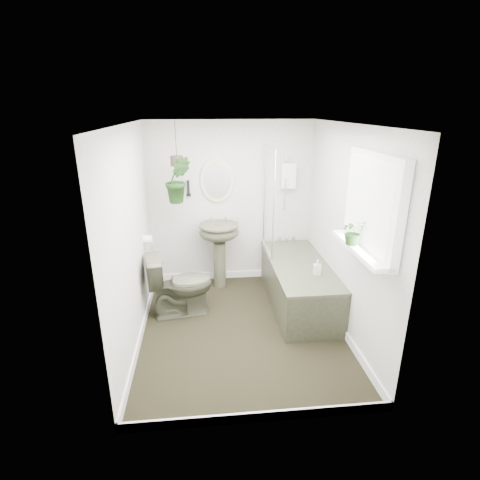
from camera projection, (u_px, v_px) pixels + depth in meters
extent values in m
cube|color=black|center=(241.00, 329.00, 4.40)|extent=(2.30, 2.80, 0.02)
cube|color=white|center=(242.00, 123.00, 3.62)|extent=(2.30, 2.80, 0.02)
cube|color=silver|center=(231.00, 204.00, 5.33)|extent=(2.30, 0.02, 2.30)
cube|color=silver|center=(262.00, 300.00, 2.69)|extent=(2.30, 0.02, 2.30)
cube|color=silver|center=(131.00, 240.00, 3.90)|extent=(0.02, 2.80, 2.30)
cube|color=silver|center=(346.00, 232.00, 4.12)|extent=(0.02, 2.80, 2.30)
cube|color=white|center=(241.00, 324.00, 4.38)|extent=(2.30, 2.80, 0.10)
cube|color=white|center=(288.00, 176.00, 5.21)|extent=(0.20, 0.10, 0.35)
ellipsoid|color=beige|center=(217.00, 180.00, 5.16)|extent=(0.46, 0.03, 0.62)
cylinder|color=black|center=(188.00, 188.00, 5.14)|extent=(0.04, 0.04, 0.22)
cylinder|color=white|center=(148.00, 240.00, 4.65)|extent=(0.11, 0.11, 0.11)
cube|color=white|center=(373.00, 204.00, 3.29)|extent=(0.08, 1.00, 0.90)
cube|color=white|center=(360.00, 249.00, 3.43)|extent=(0.18, 1.00, 0.04)
cube|color=white|center=(368.00, 204.00, 3.29)|extent=(0.01, 0.86, 0.76)
imported|color=#454835|center=(180.00, 284.00, 4.60)|extent=(0.85, 0.58, 0.80)
imported|color=black|center=(353.00, 232.00, 3.44)|extent=(0.22, 0.19, 0.24)
imported|color=black|center=(178.00, 180.00, 4.68)|extent=(0.35, 0.30, 0.59)
imported|color=#312B2B|center=(317.00, 267.00, 4.41)|extent=(0.10, 0.10, 0.18)
cylinder|color=#382B21|center=(177.00, 161.00, 4.61)|extent=(0.16, 0.16, 0.12)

